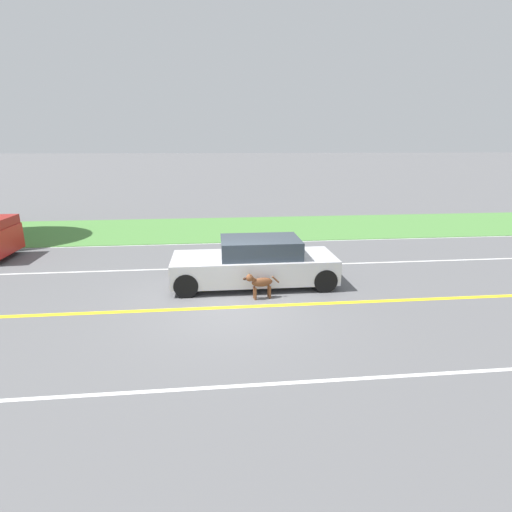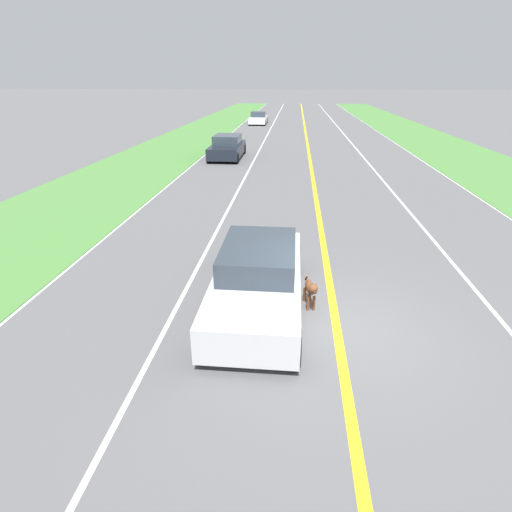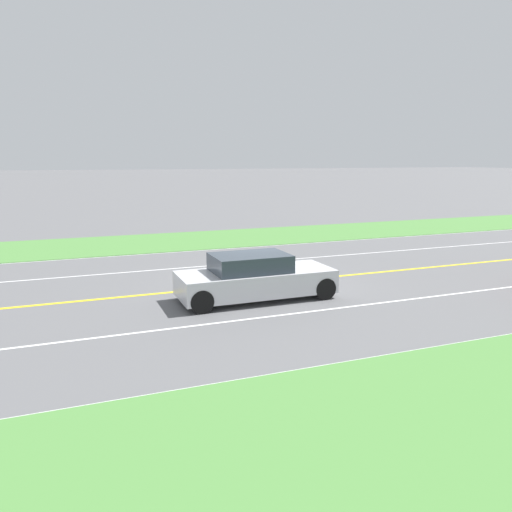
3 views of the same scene
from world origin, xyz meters
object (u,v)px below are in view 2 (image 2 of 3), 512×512
object	(u,v)px
dog	(310,289)
car_trailing_mid	(258,118)
ego_car	(258,278)
car_trailing_near	(227,147)

from	to	relation	value
dog	car_trailing_mid	size ratio (longest dim) A/B	0.24
ego_car	car_trailing_mid	distance (m)	39.28
ego_car	car_trailing_mid	xyz separation A→B (m)	(3.45, -39.13, -0.05)
ego_car	dog	xyz separation A→B (m)	(-1.16, 0.01, -0.20)
ego_car	car_trailing_near	size ratio (longest dim) A/B	1.07
ego_car	car_trailing_mid	world-z (taller)	ego_car
ego_car	dog	world-z (taller)	ego_car
dog	car_trailing_near	bearing A→B (deg)	-85.14
car_trailing_near	car_trailing_mid	size ratio (longest dim) A/B	1.03
ego_car	car_trailing_near	distance (m)	18.43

